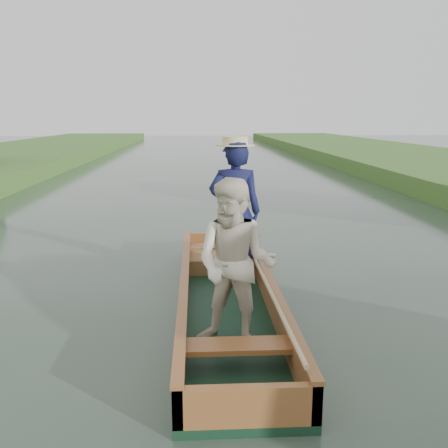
{
  "coord_description": "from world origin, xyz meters",
  "views": [
    {
      "loc": [
        -0.36,
        -5.73,
        2.31
      ],
      "look_at": [
        0.0,
        0.6,
        0.95
      ],
      "focal_mm": 40.0,
      "sensor_mm": 36.0,
      "label": 1
    }
  ],
  "objects": [
    {
      "name": "punt",
      "position": [
        0.05,
        -0.03,
        0.66
      ],
      "size": [
        1.12,
        5.0,
        2.04
      ],
      "color": "black",
      "rests_on": "ground"
    },
    {
      "name": "trees_far",
      "position": [
        0.89,
        7.26,
        2.34
      ],
      "size": [
        21.77,
        14.71,
        4.17
      ],
      "color": "#47331E",
      "rests_on": "ground"
    },
    {
      "name": "ground",
      "position": [
        0.0,
        0.0,
        0.0
      ],
      "size": [
        120.0,
        120.0,
        0.0
      ],
      "primitive_type": "plane",
      "color": "#283D30",
      "rests_on": "ground"
    }
  ]
}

